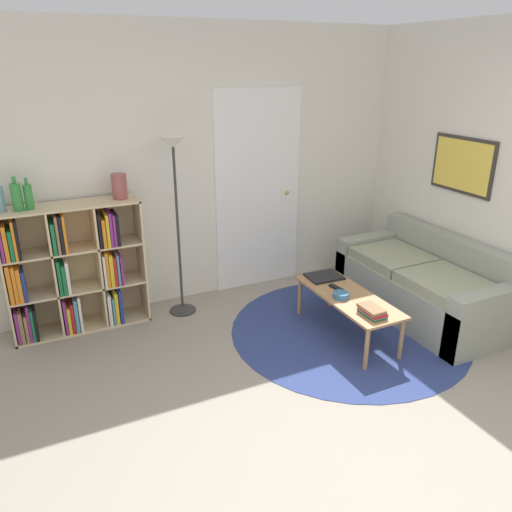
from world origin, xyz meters
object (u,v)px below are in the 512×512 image
Objects in this scene: bowl at (341,295)px; vase_on_shelf at (119,186)px; laptop at (324,277)px; bottle_middle at (17,197)px; bookshelf at (71,271)px; coffee_table at (347,299)px; bottle_right at (29,196)px; couch at (426,286)px; floor_lamp at (175,175)px.

vase_on_shelf is (-1.53, 1.18, 0.84)m from bowl.
laptop is 2.69m from bottle_middle.
vase_on_shelf is (0.80, 0.03, -0.01)m from bottle_middle.
laptop is (2.13, -0.76, -0.16)m from bookshelf.
bottle_right is (-2.34, 1.14, 0.90)m from coffee_table.
vase_on_shelf reaches higher than bowl.
bookshelf is at bearing 5.77° from bottle_right.
bowl is at bearing -104.11° from laptop.
couch is 6.59× the size of bottle_right.
bookshelf is at bearing 5.25° from bottle_middle.
laptop is at bearing -28.55° from floor_lamp.
coffee_table is 2.83m from bottle_middle.
vase_on_shelf is at bearing 144.48° from coffee_table.
bottle_middle reaches higher than laptop.
couch is at bearing -21.52° from laptop.
vase_on_shelf reaches higher than laptop.
floor_lamp is 1.77m from bowl.
couch reaches higher than coffee_table.
vase_on_shelf is at bearing 156.38° from couch.
bottle_right is 0.72m from vase_on_shelf.
bottle_right reaches higher than laptop.
bowl is at bearing -37.47° from vase_on_shelf.
bottle_middle is 1.08× the size of bottle_right.
bookshelf is 0.85m from vase_on_shelf.
laptop is 2.61m from bottle_right.
bookshelf is at bearing 151.17° from coffee_table.
bookshelf is 4.54× the size of bottle_right.
bookshelf is 2.34m from bowl.
floor_lamp is at bearing -3.99° from bottle_middle.
couch is at bearing -17.98° from bottle_middle.
vase_on_shelf is (-2.55, 1.12, 0.98)m from couch.
bottle_right is at bearing 3.81° from bottle_middle.
bowl is at bearing -167.33° from coffee_table.
bottle_right is (-1.18, 0.09, -0.08)m from floor_lamp.
bottle_right reaches higher than bookshelf.
floor_lamp reaches higher than bowl.
couch is at bearing -25.58° from floor_lamp.
couch reaches higher than laptop.
bookshelf reaches higher than laptop.
laptop is 0.43m from bowl.
floor_lamp is 12.31× the size of bowl.
floor_lamp is 6.55× the size of bottle_right.
vase_on_shelf reaches higher than coffee_table.
floor_lamp is 5.09× the size of laptop.
bottle_right is (-0.23, -0.02, 0.69)m from bookshelf.
couch is (3.04, -1.12, -0.28)m from bookshelf.
bookshelf is 0.77m from bottle_middle.
bottle_middle is (-2.34, 1.15, 0.85)m from bowl.
floor_lamp is (0.95, -0.12, 0.78)m from bookshelf.
couch is at bearing 2.48° from coffee_table.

